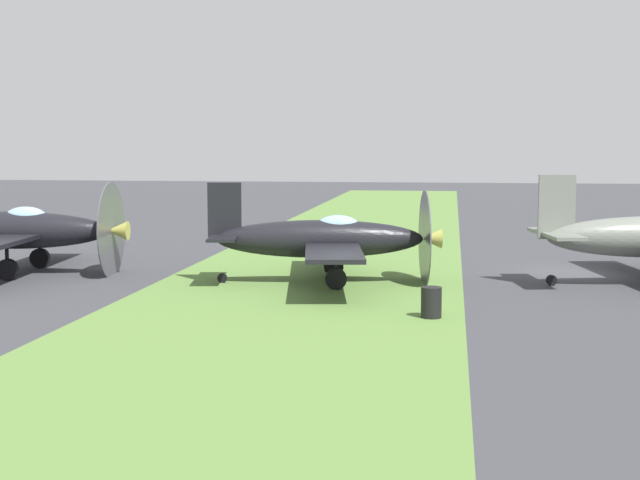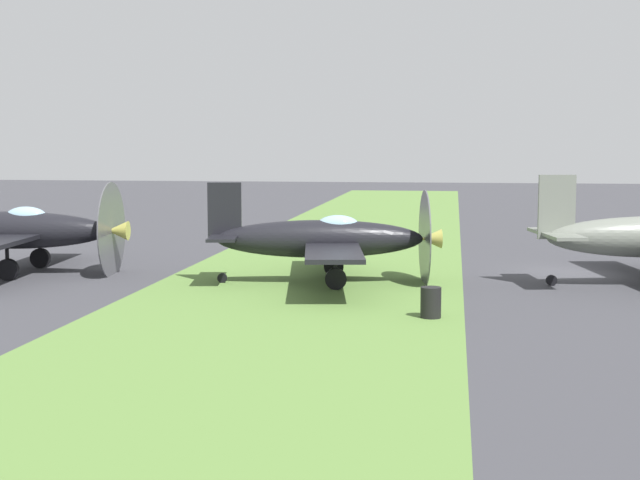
# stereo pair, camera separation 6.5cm
# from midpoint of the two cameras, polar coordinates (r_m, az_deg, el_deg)

# --- Properties ---
(ground_plane) EXTENTS (160.00, 160.00, 0.00)m
(ground_plane) POSITION_cam_midpoint_polar(r_m,az_deg,el_deg) (37.51, 15.39, -1.95)
(ground_plane) COLOR #38383D
(grass_verge) EXTENTS (120.00, 11.00, 0.01)m
(grass_verge) POSITION_cam_midpoint_polar(r_m,az_deg,el_deg) (37.56, 0.33, -1.72)
(grass_verge) COLOR #567A38
(grass_verge) RESTS_ON ground
(airplane_wingman) EXTENTS (10.72, 8.53, 3.79)m
(airplane_wingman) POSITION_cam_midpoint_polar(r_m,az_deg,el_deg) (33.46, 0.32, 0.06)
(airplane_wingman) COLOR black
(airplane_wingman) RESTS_ON ground
(airplane_trail) EXTENTS (11.32, 8.96, 4.02)m
(airplane_trail) POSITION_cam_midpoint_polar(r_m,az_deg,el_deg) (37.65, -18.23, 0.57)
(airplane_trail) COLOR black
(airplane_trail) RESTS_ON ground
(fuel_drum) EXTENTS (0.60, 0.60, 0.90)m
(fuel_drum) POSITION_cam_midpoint_polar(r_m,az_deg,el_deg) (27.12, 6.88, -3.82)
(fuel_drum) COLOR black
(fuel_drum) RESTS_ON ground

